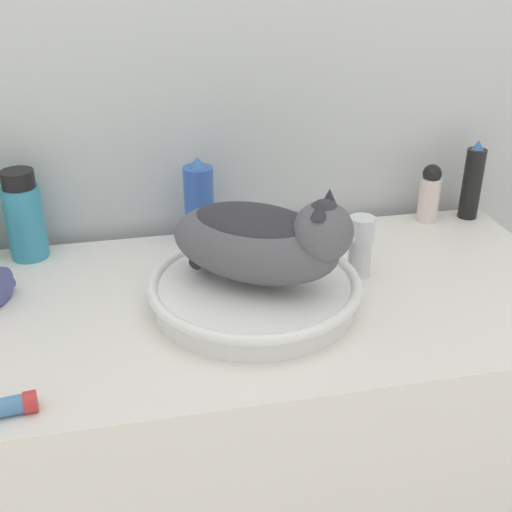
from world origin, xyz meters
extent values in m
cube|color=silver|center=(0.00, 0.66, 1.20)|extent=(8.00, 0.05, 2.40)
cube|color=white|center=(0.00, 0.30, 0.40)|extent=(1.24, 0.60, 0.81)
cylinder|color=white|center=(-0.01, 0.28, 0.83)|extent=(0.36, 0.36, 0.04)
torus|color=white|center=(-0.01, 0.28, 0.85)|extent=(0.38, 0.38, 0.02)
ellipsoid|color=#56565B|center=(-0.01, 0.28, 0.93)|extent=(0.34, 0.30, 0.13)
ellipsoid|color=#2D2D33|center=(-0.01, 0.28, 0.97)|extent=(0.26, 0.23, 0.06)
sphere|color=#56565B|center=(0.09, 0.21, 0.97)|extent=(0.10, 0.10, 0.10)
sphere|color=#2D2D33|center=(0.09, 0.21, 1.00)|extent=(0.06, 0.06, 0.06)
cone|color=#2D2D33|center=(0.08, 0.18, 1.03)|extent=(0.03, 0.03, 0.03)
cone|color=#2D2D33|center=(0.11, 0.23, 1.03)|extent=(0.03, 0.03, 0.03)
cylinder|color=#2D2D33|center=(-0.06, 0.39, 0.88)|extent=(0.12, 0.15, 0.03)
cylinder|color=silver|center=(0.22, 0.34, 0.85)|extent=(0.04, 0.04, 0.07)
cylinder|color=silver|center=(0.15, 0.32, 0.92)|extent=(0.14, 0.06, 0.09)
cylinder|color=silver|center=(0.22, 0.34, 0.91)|extent=(0.05, 0.05, 0.05)
cylinder|color=#335BB7|center=(-0.07, 0.56, 0.89)|extent=(0.06, 0.06, 0.17)
cone|color=#3866AD|center=(-0.07, 0.56, 0.99)|extent=(0.04, 0.04, 0.02)
cylinder|color=teal|center=(-0.42, 0.56, 0.89)|extent=(0.08, 0.08, 0.15)
cylinder|color=black|center=(-0.42, 0.56, 0.98)|extent=(0.07, 0.07, 0.03)
cylinder|color=silver|center=(0.46, 0.56, 0.86)|extent=(0.05, 0.05, 0.10)
sphere|color=black|center=(0.46, 0.56, 0.92)|extent=(0.04, 0.04, 0.04)
cylinder|color=black|center=(0.57, 0.56, 0.89)|extent=(0.04, 0.04, 0.16)
cone|color=#3866AD|center=(0.57, 0.56, 0.99)|extent=(0.03, 0.03, 0.02)
cylinder|color=red|center=(-0.37, 0.06, 0.82)|extent=(0.02, 0.03, 0.03)
camera|label=1|loc=(-0.21, -0.70, 1.42)|focal=45.00mm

